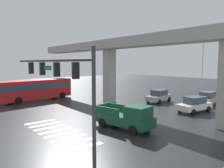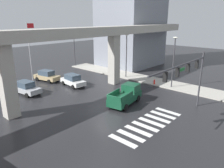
% 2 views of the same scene
% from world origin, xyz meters
% --- Properties ---
extents(ground_plane, '(120.00, 120.00, 0.00)m').
position_xyz_m(ground_plane, '(0.00, 0.00, 0.00)').
color(ground_plane, '#232326').
extents(crosswalk_stripes, '(8.25, 2.80, 0.01)m').
position_xyz_m(crosswalk_stripes, '(0.00, -5.61, 0.01)').
color(crosswalk_stripes, silver).
rests_on(crosswalk_stripes, ground).
extents(elevated_overpass, '(52.44, 2.36, 8.53)m').
position_xyz_m(elevated_overpass, '(0.00, 5.67, 7.32)').
color(elevated_overpass, '#ADA89E').
rests_on(elevated_overpass, ground).
extents(pickup_truck, '(5.36, 2.77, 2.08)m').
position_xyz_m(pickup_truck, '(2.69, -0.82, 0.99)').
color(pickup_truck, '#14472D').
rests_on(pickup_truck, ground).
extents(city_bus, '(3.85, 11.03, 2.99)m').
position_xyz_m(city_bus, '(-15.67, -1.91, 1.72)').
color(city_bus, red).
rests_on(city_bus, ground).
extents(sedan_tan, '(2.56, 4.56, 1.72)m').
position_xyz_m(sedan_tan, '(1.66, 14.48, 0.85)').
color(sedan_tan, tan).
rests_on(sedan_tan, ground).
extents(sedan_silver, '(2.41, 4.51, 1.72)m').
position_xyz_m(sedan_silver, '(-3.56, 11.09, 0.85)').
color(sedan_silver, '#A8AAAF').
rests_on(sedan_silver, ground).
extents(sedan_white, '(2.26, 4.44, 1.72)m').
position_xyz_m(sedan_white, '(2.82, 9.33, 0.85)').
color(sedan_white, silver).
rests_on(sedan_white, ground).
extents(traffic_signal_mast, '(10.89, 0.32, 6.20)m').
position_xyz_m(traffic_signal_mast, '(3.89, -7.33, 4.68)').
color(traffic_signal_mast, '#38383D').
rests_on(traffic_signal_mast, ground).
extents(flagpole, '(1.16, 0.12, 9.05)m').
position_xyz_m(flagpole, '(0.12, 15.98, 5.30)').
color(flagpole, silver).
rests_on(flagpole, ground).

